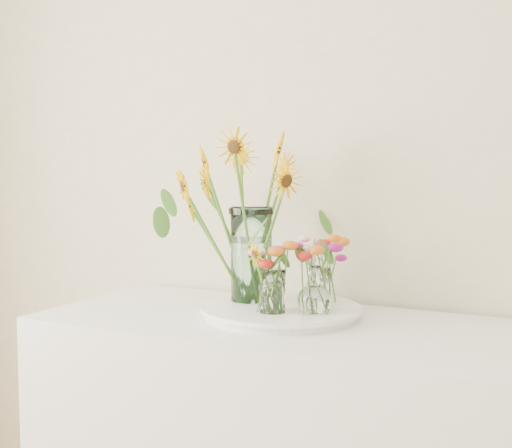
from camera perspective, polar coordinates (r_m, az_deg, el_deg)
name	(u,v)px	position (r m, az deg, el deg)	size (l,w,h in m)	color
tray	(281,312)	(1.81, 2.21, -7.84)	(0.42, 0.42, 0.03)	white
mason_jar	(251,254)	(1.86, -0.42, -2.72)	(0.12, 0.12, 0.28)	#C5F3E7
sunflower_bouquet	(251,214)	(1.85, -0.42, 0.86)	(0.63, 0.63, 0.51)	#FFBE05
small_vase_a	(272,292)	(1.71, 1.46, -6.06)	(0.07, 0.07, 0.12)	white
wildflower_posy_a	(272,275)	(1.71, 1.46, -4.58)	(0.19, 0.19, 0.21)	#D05E12
small_vase_b	(314,290)	(1.72, 5.22, -5.86)	(0.09, 0.09, 0.13)	white
wildflower_posy_b	(315,273)	(1.71, 5.23, -4.38)	(0.19, 0.19, 0.22)	#D05E12
small_vase_c	(320,286)	(1.84, 5.72, -5.53)	(0.06, 0.06, 0.11)	white
wildflower_posy_c	(320,271)	(1.84, 5.73, -4.15)	(0.19, 0.19, 0.20)	#D05E12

